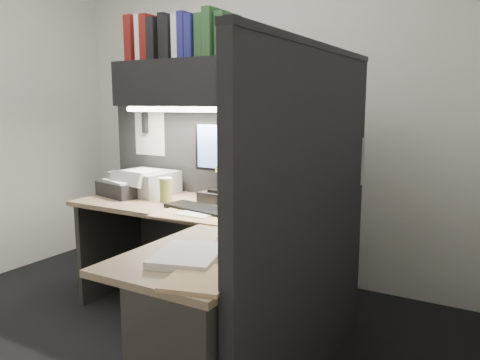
{
  "coord_description": "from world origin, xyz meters",
  "views": [
    {
      "loc": [
        1.76,
        -1.81,
        1.37
      ],
      "look_at": [
        0.41,
        0.51,
        0.93
      ],
      "focal_mm": 35.0,
      "sensor_mm": 36.0,
      "label": 1
    }
  ],
  "objects_px": {
    "printer": "(145,182)",
    "coffee_cup": "(166,191)",
    "keyboard": "(202,209)",
    "telephone": "(317,203)",
    "overhead_shelf": "(220,82)",
    "notebook_stack": "(126,188)",
    "desk": "(192,289)",
    "monitor": "(227,171)"
  },
  "relations": [
    {
      "from": "coffee_cup",
      "to": "printer",
      "type": "distance_m",
      "value": 0.35
    },
    {
      "from": "keyboard",
      "to": "desk",
      "type": "bearing_deg",
      "value": -51.49
    },
    {
      "from": "desk",
      "to": "coffee_cup",
      "type": "xyz_separation_m",
      "value": [
        -0.59,
        0.54,
        0.36
      ]
    },
    {
      "from": "overhead_shelf",
      "to": "coffee_cup",
      "type": "bearing_deg",
      "value": -143.29
    },
    {
      "from": "overhead_shelf",
      "to": "keyboard",
      "type": "height_order",
      "value": "overhead_shelf"
    },
    {
      "from": "desk",
      "to": "printer",
      "type": "bearing_deg",
      "value": 142.44
    },
    {
      "from": "desk",
      "to": "monitor",
      "type": "relative_size",
      "value": 3.26
    },
    {
      "from": "telephone",
      "to": "coffee_cup",
      "type": "height_order",
      "value": "coffee_cup"
    },
    {
      "from": "telephone",
      "to": "notebook_stack",
      "type": "distance_m",
      "value": 1.35
    },
    {
      "from": "keyboard",
      "to": "telephone",
      "type": "xyz_separation_m",
      "value": [
        0.59,
        0.38,
        0.03
      ]
    },
    {
      "from": "monitor",
      "to": "notebook_stack",
      "type": "height_order",
      "value": "monitor"
    },
    {
      "from": "desk",
      "to": "monitor",
      "type": "distance_m",
      "value": 0.9
    },
    {
      "from": "printer",
      "to": "keyboard",
      "type": "bearing_deg",
      "value": -17.8
    },
    {
      "from": "keyboard",
      "to": "overhead_shelf",
      "type": "bearing_deg",
      "value": 110.83
    },
    {
      "from": "overhead_shelf",
      "to": "printer",
      "type": "relative_size",
      "value": 3.87
    },
    {
      "from": "coffee_cup",
      "to": "notebook_stack",
      "type": "relative_size",
      "value": 0.45
    },
    {
      "from": "overhead_shelf",
      "to": "notebook_stack",
      "type": "height_order",
      "value": "overhead_shelf"
    },
    {
      "from": "keyboard",
      "to": "notebook_stack",
      "type": "distance_m",
      "value": 0.75
    },
    {
      "from": "monitor",
      "to": "printer",
      "type": "xyz_separation_m",
      "value": [
        -0.67,
        -0.03,
        -0.13
      ]
    },
    {
      "from": "keyboard",
      "to": "notebook_stack",
      "type": "relative_size",
      "value": 1.48
    },
    {
      "from": "notebook_stack",
      "to": "printer",
      "type": "bearing_deg",
      "value": 58.45
    },
    {
      "from": "monitor",
      "to": "keyboard",
      "type": "height_order",
      "value": "monitor"
    },
    {
      "from": "monitor",
      "to": "printer",
      "type": "bearing_deg",
      "value": -174.88
    },
    {
      "from": "monitor",
      "to": "printer",
      "type": "relative_size",
      "value": 1.3
    },
    {
      "from": "monitor",
      "to": "coffee_cup",
      "type": "height_order",
      "value": "monitor"
    },
    {
      "from": "telephone",
      "to": "notebook_stack",
      "type": "relative_size",
      "value": 0.67
    },
    {
      "from": "printer",
      "to": "coffee_cup",
      "type": "bearing_deg",
      "value": -23.45
    },
    {
      "from": "desk",
      "to": "printer",
      "type": "xyz_separation_m",
      "value": [
        -0.9,
        0.7,
        0.37
      ]
    },
    {
      "from": "overhead_shelf",
      "to": "printer",
      "type": "xyz_separation_m",
      "value": [
        -0.6,
        -0.06,
        -0.69
      ]
    },
    {
      "from": "printer",
      "to": "notebook_stack",
      "type": "height_order",
      "value": "printer"
    },
    {
      "from": "telephone",
      "to": "coffee_cup",
      "type": "distance_m",
      "value": 0.98
    },
    {
      "from": "desk",
      "to": "coffee_cup",
      "type": "relative_size",
      "value": 11.28
    },
    {
      "from": "keyboard",
      "to": "telephone",
      "type": "bearing_deg",
      "value": 42.6
    },
    {
      "from": "monitor",
      "to": "keyboard",
      "type": "bearing_deg",
      "value": -88.75
    },
    {
      "from": "telephone",
      "to": "desk",
      "type": "bearing_deg",
      "value": -89.24
    },
    {
      "from": "overhead_shelf",
      "to": "monitor",
      "type": "bearing_deg",
      "value": -24.61
    },
    {
      "from": "overhead_shelf",
      "to": "coffee_cup",
      "type": "distance_m",
      "value": 0.78
    },
    {
      "from": "telephone",
      "to": "printer",
      "type": "height_order",
      "value": "printer"
    },
    {
      "from": "desk",
      "to": "notebook_stack",
      "type": "bearing_deg",
      "value": 149.61
    },
    {
      "from": "overhead_shelf",
      "to": "coffee_cup",
      "type": "xyz_separation_m",
      "value": [
        -0.29,
        -0.22,
        -0.69
      ]
    },
    {
      "from": "desk",
      "to": "keyboard",
      "type": "relative_size",
      "value": 3.42
    },
    {
      "from": "telephone",
      "to": "keyboard",
      "type": "bearing_deg",
      "value": -123.53
    }
  ]
}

